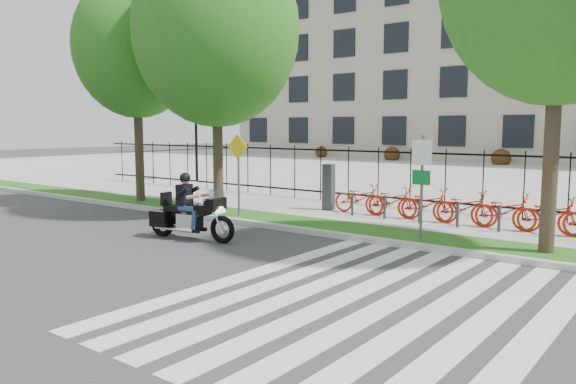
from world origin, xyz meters
The scene contains 14 objects.
ground centered at (0.00, 0.00, 0.00)m, with size 120.00×120.00×0.00m, color #353538.
curb centered at (0.00, 4.10, 0.07)m, with size 60.00×0.20×0.15m, color #B2B0A8.
grass_verge centered at (0.00, 4.95, 0.07)m, with size 60.00×1.50×0.15m, color #1D5A16.
sidewalk centered at (0.00, 7.45, 0.07)m, with size 60.00×3.50×0.15m, color #A09D96.
plaza centered at (0.00, 25.00, 0.05)m, with size 80.00×34.00×0.10m, color #A09D96.
crosswalk_stripes centered at (4.83, 0.00, 0.01)m, with size 5.70×8.00×0.01m, color silver, non-canonical shape.
iron_fence centered at (0.00, 9.20, 1.15)m, with size 30.00×0.06×2.00m, color black, non-canonical shape.
lamp_post_left centered at (-12.00, 12.00, 3.21)m, with size 1.06×0.70×4.25m.
street_tree_0 centered at (-7.49, 4.95, 5.68)m, with size 4.42×4.42×8.09m.
street_tree_1 centered at (-3.50, 4.95, 5.84)m, with size 5.25×5.25×8.72m.
bike_share_station centered at (3.71, 7.20, 0.64)m, with size 8.90×0.86×1.50m.
sign_pole_regulatory centered at (3.66, 4.58, 1.74)m, with size 0.50×0.09×2.50m.
sign_pole_warning centered at (-2.29, 4.58, 1.74)m, with size 0.78×0.09×2.49m.
motorcycle_rider centered at (-1.27, 1.68, 0.68)m, with size 2.64×0.95×2.05m.
Camera 1 is at (9.26, -7.95, 2.86)m, focal length 35.00 mm.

